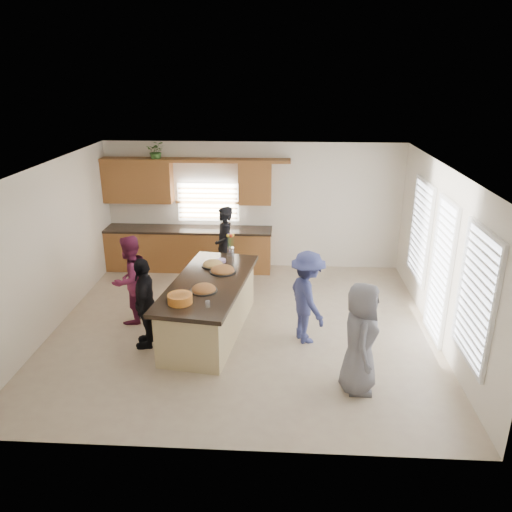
# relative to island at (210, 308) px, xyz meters

# --- Properties ---
(floor) EXTENTS (6.50, 6.50, 0.00)m
(floor) POSITION_rel_island_xyz_m (0.54, 0.18, -0.45)
(floor) COLOR #BCAB8C
(floor) RESTS_ON ground
(room_shell) EXTENTS (6.52, 6.02, 2.81)m
(room_shell) POSITION_rel_island_xyz_m (0.54, 0.18, 1.45)
(room_shell) COLOR silver
(room_shell) RESTS_ON ground
(back_cabinetry) EXTENTS (4.08, 0.66, 2.46)m
(back_cabinetry) POSITION_rel_island_xyz_m (-0.93, 2.91, 0.46)
(back_cabinetry) COLOR brown
(back_cabinetry) RESTS_ON ground
(right_wall_glazing) EXTENTS (0.06, 4.00, 2.25)m
(right_wall_glazing) POSITION_rel_island_xyz_m (3.76, 0.05, 0.89)
(right_wall_glazing) COLOR white
(right_wall_glazing) RESTS_ON ground
(island) EXTENTS (1.51, 2.83, 0.95)m
(island) POSITION_rel_island_xyz_m (0.00, 0.00, 0.00)
(island) COLOR tan
(island) RESTS_ON ground
(platter_front) EXTENTS (0.43, 0.43, 0.17)m
(platter_front) POSITION_rel_island_xyz_m (-0.02, -0.41, 0.53)
(platter_front) COLOR black
(platter_front) RESTS_ON island
(platter_mid) EXTENTS (0.46, 0.46, 0.19)m
(platter_mid) POSITION_rel_island_xyz_m (0.19, 0.39, 0.53)
(platter_mid) COLOR black
(platter_mid) RESTS_ON island
(platter_back) EXTENTS (0.40, 0.40, 0.16)m
(platter_back) POSITION_rel_island_xyz_m (-0.02, 0.67, 0.52)
(platter_back) COLOR black
(platter_back) RESTS_ON island
(salad_bowl) EXTENTS (0.37, 0.37, 0.14)m
(salad_bowl) POSITION_rel_island_xyz_m (-0.31, -0.85, 0.57)
(salad_bowl) COLOR orange
(salad_bowl) RESTS_ON island
(clear_cup) EXTENTS (0.07, 0.07, 0.10)m
(clear_cup) POSITION_rel_island_xyz_m (0.13, -0.96, 0.55)
(clear_cup) COLOR white
(clear_cup) RESTS_ON island
(plate_stack) EXTENTS (0.19, 0.19, 0.05)m
(plate_stack) POSITION_rel_island_xyz_m (0.09, 0.88, 0.52)
(plate_stack) COLOR #B48CCB
(plate_stack) RESTS_ON island
(flower_vase) EXTENTS (0.14, 0.14, 0.43)m
(flower_vase) POSITION_rel_island_xyz_m (0.24, 1.23, 0.72)
(flower_vase) COLOR silver
(flower_vase) RESTS_ON island
(potted_plant) EXTENTS (0.43, 0.39, 0.42)m
(potted_plant) POSITION_rel_island_xyz_m (-1.51, 3.00, 2.16)
(potted_plant) COLOR #3F702D
(potted_plant) RESTS_ON back_cabinetry
(woman_left_back) EXTENTS (0.56, 0.70, 1.67)m
(woman_left_back) POSITION_rel_island_xyz_m (0.02, 2.04, 0.38)
(woman_left_back) COLOR black
(woman_left_back) RESTS_ON ground
(woman_left_mid) EXTENTS (0.89, 0.96, 1.59)m
(woman_left_mid) POSITION_rel_island_xyz_m (-1.43, 0.33, 0.34)
(woman_left_mid) COLOR maroon
(woman_left_mid) RESTS_ON ground
(woman_left_front) EXTENTS (0.46, 0.91, 1.50)m
(woman_left_front) POSITION_rel_island_xyz_m (-0.96, -0.47, 0.30)
(woman_left_front) COLOR black
(woman_left_front) RESTS_ON ground
(woman_right_back) EXTENTS (0.91, 1.15, 1.56)m
(woman_right_back) POSITION_rel_island_xyz_m (1.62, -0.18, 0.33)
(woman_right_back) COLOR navy
(woman_right_back) RESTS_ON ground
(woman_right_front) EXTENTS (0.57, 0.82, 1.61)m
(woman_right_front) POSITION_rel_island_xyz_m (2.29, -1.50, 0.35)
(woman_right_front) COLOR slate
(woman_right_front) RESTS_ON ground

